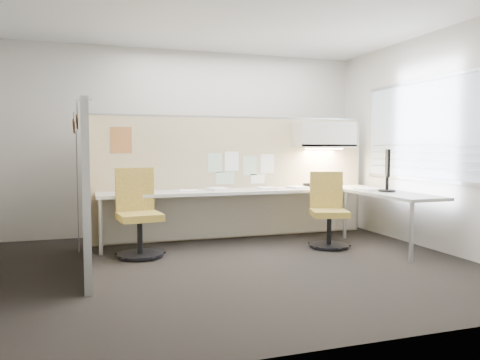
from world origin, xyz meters
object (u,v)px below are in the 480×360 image
object	(u,v)px
desk	(270,199)
chair_left	(138,216)
chair_right	(328,212)
phone	(333,184)
monitor	(387,167)

from	to	relation	value
desk	chair_left	size ratio (longest dim) A/B	3.80
chair_right	phone	size ratio (longest dim) A/B	3.97
monitor	chair_right	bearing A→B (deg)	105.79
monitor	chair_left	bearing A→B (deg)	113.88
phone	desk	bearing A→B (deg)	170.21
chair_right	monitor	bearing A→B (deg)	0.84
chair_left	chair_right	size ratio (longest dim) A/B	1.08
monitor	phone	world-z (taller)	monitor
chair_right	monitor	size ratio (longest dim) A/B	1.74
chair_left	chair_right	xyz separation A→B (m)	(2.46, -0.24, -0.03)
desk	chair_right	size ratio (longest dim) A/B	4.09
phone	chair_right	bearing A→B (deg)	-137.75
desk	chair_right	world-z (taller)	chair_right
desk	phone	distance (m)	1.04
chair_left	monitor	xyz separation A→B (m)	(3.21, -0.45, 0.56)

